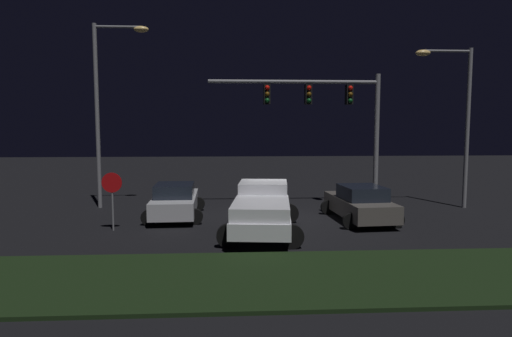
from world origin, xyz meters
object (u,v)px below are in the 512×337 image
(car_sedan, at_px, (360,204))
(traffic_signal_gantry, at_px, (328,107))
(car_sedan_far, at_px, (175,201))
(street_lamp_left, at_px, (107,94))
(stop_sign, at_px, (112,190))
(pickup_truck, at_px, (262,206))
(street_lamp_right, at_px, (456,107))

(car_sedan, distance_m, traffic_signal_gantry, 5.35)
(car_sedan_far, distance_m, street_lamp_left, 6.46)
(stop_sign, bearing_deg, street_lamp_left, 105.86)
(pickup_truck, xyz_separation_m, stop_sign, (-5.67, 0.70, 0.56))
(car_sedan_far, distance_m, stop_sign, 3.21)
(street_lamp_right, bearing_deg, street_lamp_left, 176.53)
(stop_sign, bearing_deg, pickup_truck, -6.99)
(pickup_truck, distance_m, stop_sign, 5.74)
(traffic_signal_gantry, bearing_deg, pickup_truck, -124.52)
(street_lamp_right, bearing_deg, car_sedan_far, -173.01)
(car_sedan_far, height_order, stop_sign, stop_sign)
(traffic_signal_gantry, bearing_deg, street_lamp_right, -4.91)
(pickup_truck, bearing_deg, street_lamp_left, 57.63)
(pickup_truck, bearing_deg, car_sedan, -60.18)
(street_lamp_left, xyz_separation_m, street_lamp_right, (16.75, -1.02, -0.61))
(car_sedan, height_order, car_sedan_far, same)
(car_sedan_far, bearing_deg, street_lamp_right, -84.85)
(car_sedan_far, xyz_separation_m, street_lamp_right, (13.26, 1.63, 4.15))
(car_sedan, distance_m, stop_sign, 10.03)
(car_sedan, xyz_separation_m, stop_sign, (-9.93, -1.17, 0.82))
(street_lamp_left, bearing_deg, traffic_signal_gantry, -2.64)
(pickup_truck, distance_m, traffic_signal_gantry, 7.36)
(car_sedan_far, xyz_separation_m, stop_sign, (-2.08, -2.30, 0.82))
(pickup_truck, xyz_separation_m, street_lamp_right, (9.67, 4.62, 3.89))
(pickup_truck, bearing_deg, traffic_signal_gantry, -28.34)
(car_sedan, height_order, stop_sign, stop_sign)
(pickup_truck, xyz_separation_m, traffic_signal_gantry, (3.54, 5.15, 3.90))
(traffic_signal_gantry, bearing_deg, street_lamp_left, 177.36)
(traffic_signal_gantry, height_order, street_lamp_left, street_lamp_left)
(pickup_truck, relative_size, car_sedan_far, 1.25)
(pickup_truck, distance_m, street_lamp_right, 11.40)
(traffic_signal_gantry, xyz_separation_m, street_lamp_left, (-10.61, 0.49, 0.60))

